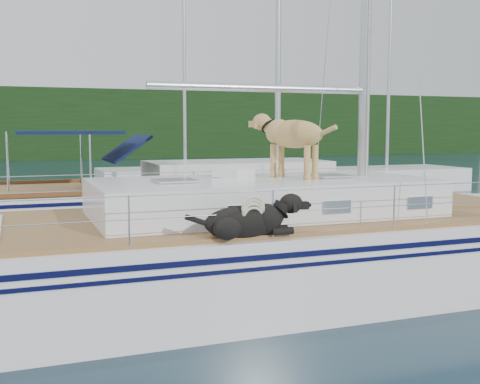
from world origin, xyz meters
name	(u,v)px	position (x,y,z in m)	size (l,w,h in m)	color
ground	(214,298)	(0.00, 0.00, 0.00)	(120.00, 120.00, 0.00)	black
tree_line	(47,124)	(0.00, 45.00, 3.00)	(90.00, 3.00, 6.00)	black
shore_bank	(47,152)	(0.00, 46.20, 0.60)	(92.00, 1.00, 1.20)	#595147
main_sailboat	(220,254)	(0.10, -0.01, 0.68)	(12.00, 3.81, 14.01)	silver
neighbor_sailboat	(199,203)	(1.77, 6.67, 0.63)	(11.00, 3.50, 13.30)	silver
bg_boat_center	(185,180)	(4.00, 16.00, 0.45)	(7.20, 3.00, 11.65)	silver
bg_boat_east	(386,179)	(12.00, 13.00, 0.46)	(6.40, 3.00, 11.65)	silver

